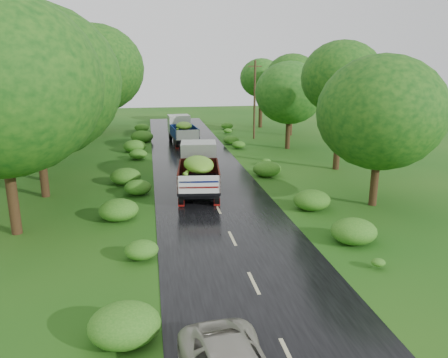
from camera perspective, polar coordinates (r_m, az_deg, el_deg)
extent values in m
plane|color=#134B10|center=(15.70, 3.90, -13.44)|extent=(120.00, 120.00, 0.00)
cube|color=black|center=(20.13, 0.56, -6.68)|extent=(6.50, 80.00, 0.02)
cube|color=#BFB78C|center=(12.46, 8.53, -21.99)|extent=(0.12, 1.60, 0.00)
cube|color=#BFB78C|center=(15.69, 3.90, -13.37)|extent=(0.12, 1.60, 0.00)
cube|color=#BFB78C|center=(19.21, 1.09, -7.75)|extent=(0.12, 1.60, 0.00)
cube|color=#BFB78C|center=(22.89, -0.78, -3.89)|extent=(0.12, 1.60, 0.00)
cube|color=#BFB78C|center=(26.66, -2.12, -1.10)|extent=(0.12, 1.60, 0.00)
cube|color=#BFB78C|center=(30.49, -3.12, 0.99)|extent=(0.12, 1.60, 0.00)
cube|color=#BFB78C|center=(34.36, -3.90, 2.61)|extent=(0.12, 1.60, 0.00)
cube|color=#BFB78C|center=(38.26, -4.53, 3.90)|extent=(0.12, 1.60, 0.00)
cube|color=#BFB78C|center=(42.17, -5.03, 4.95)|extent=(0.12, 1.60, 0.00)
cube|color=#BFB78C|center=(46.10, -5.46, 5.82)|extent=(0.12, 1.60, 0.00)
cube|color=#BFB78C|center=(50.05, -5.81, 6.56)|extent=(0.12, 1.60, 0.00)
cube|color=#BFB78C|center=(53.99, -6.12, 7.19)|extent=(0.12, 1.60, 0.00)
cube|color=black|center=(25.49, -3.29, -0.46)|extent=(2.29, 5.65, 0.27)
cylinder|color=black|center=(27.47, -5.27, 0.34)|extent=(0.38, 1.00, 0.98)
cylinder|color=black|center=(27.47, -1.32, 0.40)|extent=(0.38, 1.00, 0.98)
cylinder|color=black|center=(24.35, -5.51, -1.62)|extent=(0.38, 1.00, 0.98)
cylinder|color=black|center=(24.35, -1.05, -1.55)|extent=(0.38, 1.00, 0.98)
cylinder|color=black|center=(23.40, -5.60, -2.33)|extent=(0.38, 1.00, 0.98)
cylinder|color=black|center=(23.39, -0.96, -2.26)|extent=(0.38, 1.00, 0.98)
cube|color=maroon|center=(23.15, -5.61, -3.08)|extent=(0.33, 0.08, 0.44)
cube|color=maroon|center=(23.14, -0.92, -3.01)|extent=(0.33, 0.08, 0.44)
cube|color=silver|center=(27.36, -3.33, 2.93)|extent=(2.35, 2.08, 1.85)
cube|color=black|center=(24.44, -3.30, -0.63)|extent=(2.70, 4.42, 0.16)
cube|color=#42150B|center=(24.33, -5.87, 0.56)|extent=(0.55, 4.18, 0.93)
cube|color=#42150B|center=(24.32, -0.76, 0.64)|extent=(0.55, 4.18, 0.93)
cube|color=#42150B|center=(26.30, -3.32, 1.74)|extent=(2.24, 0.33, 0.93)
cube|color=silver|center=(22.32, -3.31, -0.73)|extent=(2.24, 0.33, 0.93)
ellipsoid|color=#3E8F1A|center=(24.16, -3.34, 1.94)|extent=(2.27, 3.71, 0.98)
cube|color=black|center=(40.85, -5.43, 5.41)|extent=(2.00, 5.22, 0.25)
cylinder|color=black|center=(42.55, -7.01, 5.58)|extent=(0.33, 0.92, 0.91)
cylinder|color=black|center=(42.82, -4.67, 5.70)|extent=(0.33, 0.92, 0.91)
cylinder|color=black|center=(39.61, -6.40, 4.88)|extent=(0.33, 0.92, 0.91)
cylinder|color=black|center=(39.90, -3.90, 5.01)|extent=(0.33, 0.92, 0.91)
cylinder|color=black|center=(38.71, -6.20, 4.64)|extent=(0.33, 0.92, 0.91)
cylinder|color=black|center=(39.00, -3.64, 4.78)|extent=(0.33, 0.92, 0.91)
cube|color=maroon|center=(38.45, -6.12, 4.27)|extent=(0.31, 0.06, 0.41)
cube|color=maroon|center=(38.74, -3.55, 4.41)|extent=(0.31, 0.06, 0.41)
cube|color=silver|center=(42.68, -5.91, 7.17)|extent=(2.14, 1.89, 1.72)
cube|color=black|center=(39.89, -5.21, 5.47)|extent=(2.41, 4.06, 0.14)
cube|color=navy|center=(39.66, -6.66, 6.11)|extent=(0.41, 3.88, 0.86)
cube|color=navy|center=(39.98, -3.80, 6.25)|extent=(0.41, 3.88, 0.86)
cube|color=navy|center=(41.67, -5.67, 6.58)|extent=(2.08, 0.25, 0.86)
cube|color=silver|center=(37.95, -4.74, 5.75)|extent=(2.08, 0.25, 0.86)
ellipsoid|color=#3E8F1A|center=(39.73, -5.24, 6.95)|extent=(2.03, 3.41, 0.91)
cylinder|color=#382616|center=(43.15, 4.01, 10.22)|extent=(0.21, 0.21, 7.53)
cube|color=#382616|center=(42.99, 4.09, 14.47)|extent=(1.32, 0.10, 0.09)
cylinder|color=black|center=(20.87, -26.53, 3.15)|extent=(0.46, 0.46, 7.46)
cylinder|color=black|center=(26.20, -23.02, 5.51)|extent=(0.45, 0.45, 7.28)
ellipsoid|color=#0C3F10|center=(25.93, -23.66, 11.54)|extent=(4.32, 4.32, 3.89)
cylinder|color=black|center=(29.97, -23.07, 6.68)|extent=(0.46, 0.46, 7.36)
ellipsoid|color=#0C3F10|center=(29.74, -23.64, 12.00)|extent=(4.17, 4.17, 3.76)
cylinder|color=black|center=(34.45, -22.30, 8.07)|extent=(0.47, 0.47, 7.78)
ellipsoid|color=#0C3F10|center=(34.26, -22.81, 12.97)|extent=(4.37, 4.37, 3.93)
cylinder|color=black|center=(40.91, -19.84, 8.88)|extent=(0.45, 0.45, 7.22)
ellipsoid|color=#0C3F10|center=(40.74, -20.20, 12.71)|extent=(3.81, 3.81, 3.43)
cylinder|color=black|center=(45.00, -20.26, 10.15)|extent=(0.48, 0.48, 8.47)
ellipsoid|color=#0C3F10|center=(44.88, -20.65, 14.23)|extent=(4.31, 4.31, 3.88)
cylinder|color=black|center=(50.02, -16.26, 10.37)|extent=(0.46, 0.46, 7.56)
ellipsoid|color=#0C3F10|center=(49.89, -16.51, 13.66)|extent=(4.56, 4.56, 4.10)
cylinder|color=black|center=(24.15, 19.36, 3.15)|extent=(0.42, 0.42, 5.64)
ellipsoid|color=#134D13|center=(23.83, 19.81, 8.19)|extent=(3.61, 3.61, 3.25)
cylinder|color=black|center=(31.59, 14.81, 7.67)|extent=(0.45, 0.45, 7.26)
ellipsoid|color=#134D13|center=(31.37, 15.16, 12.66)|extent=(3.33, 3.33, 2.99)
cylinder|color=black|center=(38.51, 8.42, 7.98)|extent=(0.41, 0.41, 5.50)
ellipsoid|color=#134D13|center=(38.30, 8.54, 11.08)|extent=(3.43, 3.43, 3.09)
cylinder|color=black|center=(45.62, 8.75, 9.74)|extent=(0.44, 0.44, 6.55)
ellipsoid|color=#134D13|center=(45.46, 8.88, 12.86)|extent=(3.29, 3.29, 2.96)
cylinder|color=black|center=(50.78, 4.82, 10.29)|extent=(0.43, 0.43, 6.35)
ellipsoid|color=#134D13|center=(50.63, 4.88, 13.01)|extent=(3.11, 3.11, 2.80)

